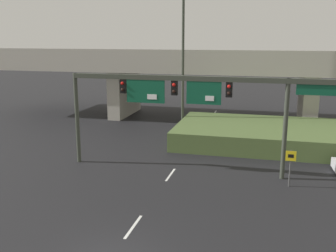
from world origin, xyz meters
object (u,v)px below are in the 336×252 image
at_px(signal_gantry, 191,94).
at_px(highway_light_pole_near, 183,32).
at_px(speed_limit_sign, 290,163).
at_px(parked_sedan_near_right, 318,149).

bearing_deg(signal_gantry, highway_light_pole_near, 104.70).
relative_size(speed_limit_sign, highway_light_pole_near, 0.13).
height_order(signal_gantry, speed_limit_sign, signal_gantry).
height_order(signal_gantry, parked_sedan_near_right, signal_gantry).
height_order(highway_light_pole_near, parked_sedan_near_right, highway_light_pole_near).
xyz_separation_m(speed_limit_sign, highway_light_pole_near, (-9.08, 11.83, 7.68)).
distance_m(signal_gantry, highway_light_pole_near, 11.59).
bearing_deg(parked_sedan_near_right, speed_limit_sign, -114.33).
xyz_separation_m(signal_gantry, highway_light_pole_near, (-2.77, 10.54, 3.96)).
bearing_deg(highway_light_pole_near, speed_limit_sign, -52.49).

